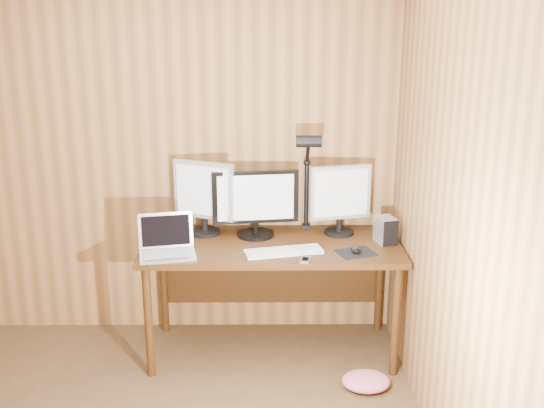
{
  "coord_description": "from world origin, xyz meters",
  "views": [
    {
      "loc": [
        0.9,
        -2.11,
        2.11
      ],
      "look_at": [
        0.93,
        1.58,
        1.02
      ],
      "focal_mm": 42.0,
      "sensor_mm": 36.0,
      "label": 1
    }
  ],
  "objects_px": {
    "mouse": "(356,250)",
    "monitor_left": "(204,195)",
    "monitor_right": "(340,198)",
    "keyboard": "(284,251)",
    "hard_drive": "(386,230)",
    "desk": "(272,257)",
    "desk_lamp": "(308,168)",
    "phone": "(305,260)",
    "monitor_center": "(255,203)",
    "laptop": "(167,244)",
    "speaker": "(388,225)"
  },
  "relations": [
    {
      "from": "mouse",
      "to": "monitor_left",
      "type": "bearing_deg",
      "value": 152.14
    },
    {
      "from": "monitor_left",
      "to": "monitor_right",
      "type": "height_order",
      "value": "monitor_left"
    },
    {
      "from": "monitor_right",
      "to": "keyboard",
      "type": "distance_m",
      "value": 0.56
    },
    {
      "from": "monitor_right",
      "to": "mouse",
      "type": "distance_m",
      "value": 0.42
    },
    {
      "from": "keyboard",
      "to": "hard_drive",
      "type": "bearing_deg",
      "value": 2.88
    },
    {
      "from": "monitor_left",
      "to": "keyboard",
      "type": "xyz_separation_m",
      "value": [
        0.5,
        -0.36,
        -0.25
      ]
    },
    {
      "from": "monitor_right",
      "to": "mouse",
      "type": "height_order",
      "value": "monitor_right"
    },
    {
      "from": "desk",
      "to": "keyboard",
      "type": "bearing_deg",
      "value": -74.42
    },
    {
      "from": "monitor_right",
      "to": "keyboard",
      "type": "height_order",
      "value": "monitor_right"
    },
    {
      "from": "monitor_right",
      "to": "hard_drive",
      "type": "bearing_deg",
      "value": -45.85
    },
    {
      "from": "keyboard",
      "to": "desk_lamp",
      "type": "distance_m",
      "value": 0.6
    },
    {
      "from": "keyboard",
      "to": "phone",
      "type": "relative_size",
      "value": 4.54
    },
    {
      "from": "desk",
      "to": "hard_drive",
      "type": "xyz_separation_m",
      "value": [
        0.71,
        -0.06,
        0.2
      ]
    },
    {
      "from": "mouse",
      "to": "phone",
      "type": "relative_size",
      "value": 0.96
    },
    {
      "from": "phone",
      "to": "hard_drive",
      "type": "bearing_deg",
      "value": 46.15
    },
    {
      "from": "desk",
      "to": "desk_lamp",
      "type": "height_order",
      "value": "desk_lamp"
    },
    {
      "from": "keyboard",
      "to": "monitor_center",
      "type": "bearing_deg",
      "value": 105.71
    },
    {
      "from": "monitor_center",
      "to": "mouse",
      "type": "bearing_deg",
      "value": -35.03
    },
    {
      "from": "monitor_left",
      "to": "keyboard",
      "type": "bearing_deg",
      "value": -10.55
    },
    {
      "from": "mouse",
      "to": "desk_lamp",
      "type": "bearing_deg",
      "value": 117.64
    },
    {
      "from": "desk",
      "to": "monitor_center",
      "type": "xyz_separation_m",
      "value": [
        -0.1,
        0.07,
        0.35
      ]
    },
    {
      "from": "laptop",
      "to": "phone",
      "type": "relative_size",
      "value": 3.45
    },
    {
      "from": "laptop",
      "to": "hard_drive",
      "type": "xyz_separation_m",
      "value": [
        1.34,
        0.18,
        0.02
      ]
    },
    {
      "from": "desk",
      "to": "laptop",
      "type": "bearing_deg",
      "value": -158.39
    },
    {
      "from": "desk",
      "to": "speaker",
      "type": "xyz_separation_m",
      "value": [
        0.75,
        0.1,
        0.18
      ]
    },
    {
      "from": "monitor_center",
      "to": "hard_drive",
      "type": "relative_size",
      "value": 3.23
    },
    {
      "from": "monitor_right",
      "to": "keyboard",
      "type": "xyz_separation_m",
      "value": [
        -0.37,
        -0.35,
        -0.23
      ]
    },
    {
      "from": "desk",
      "to": "hard_drive",
      "type": "distance_m",
      "value": 0.74
    },
    {
      "from": "monitor_center",
      "to": "hard_drive",
      "type": "height_order",
      "value": "monitor_center"
    },
    {
      "from": "monitor_center",
      "to": "monitor_left",
      "type": "height_order",
      "value": "monitor_left"
    },
    {
      "from": "monitor_left",
      "to": "laptop",
      "type": "relative_size",
      "value": 1.3
    },
    {
      "from": "laptop",
      "to": "desk_lamp",
      "type": "relative_size",
      "value": 0.53
    },
    {
      "from": "monitor_center",
      "to": "laptop",
      "type": "height_order",
      "value": "monitor_center"
    },
    {
      "from": "monitor_right",
      "to": "phone",
      "type": "height_order",
      "value": "monitor_right"
    },
    {
      "from": "laptop",
      "to": "hard_drive",
      "type": "distance_m",
      "value": 1.35
    },
    {
      "from": "desk_lamp",
      "to": "laptop",
      "type": "bearing_deg",
      "value": -173.32
    },
    {
      "from": "laptop",
      "to": "monitor_center",
      "type": "bearing_deg",
      "value": 19.7
    },
    {
      "from": "speaker",
      "to": "desk_lamp",
      "type": "height_order",
      "value": "desk_lamp"
    },
    {
      "from": "monitor_left",
      "to": "phone",
      "type": "xyz_separation_m",
      "value": [
        0.63,
        -0.49,
        -0.25
      ]
    },
    {
      "from": "phone",
      "to": "desk_lamp",
      "type": "relative_size",
      "value": 0.15
    },
    {
      "from": "monitor_left",
      "to": "hard_drive",
      "type": "xyz_separation_m",
      "value": [
        1.14,
        -0.18,
        -0.18
      ]
    },
    {
      "from": "desk",
      "to": "desk_lamp",
      "type": "relative_size",
      "value": 2.3
    },
    {
      "from": "monitor_left",
      "to": "keyboard",
      "type": "relative_size",
      "value": 0.99
    },
    {
      "from": "desk_lamp",
      "to": "keyboard",
      "type": "bearing_deg",
      "value": -130.5
    },
    {
      "from": "phone",
      "to": "desk",
      "type": "bearing_deg",
      "value": 132.37
    },
    {
      "from": "monitor_left",
      "to": "monitor_right",
      "type": "xyz_separation_m",
      "value": [
        0.87,
        -0.01,
        -0.01
      ]
    },
    {
      "from": "hard_drive",
      "to": "desk_lamp",
      "type": "relative_size",
      "value": 0.25
    },
    {
      "from": "laptop",
      "to": "keyboard",
      "type": "distance_m",
      "value": 0.7
    },
    {
      "from": "monitor_center",
      "to": "desk_lamp",
      "type": "relative_size",
      "value": 0.79
    },
    {
      "from": "monitor_right",
      "to": "phone",
      "type": "bearing_deg",
      "value": -130.91
    }
  ]
}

